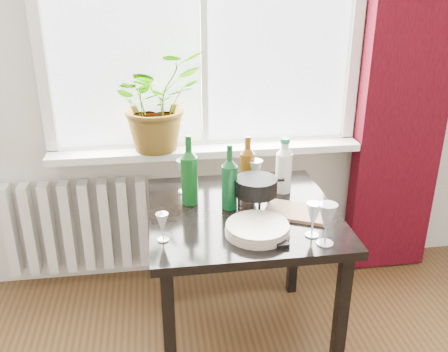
{
  "coord_description": "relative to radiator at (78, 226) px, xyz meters",
  "views": [
    {
      "loc": [
        -0.28,
        -0.45,
        1.77
      ],
      "look_at": [
        0.01,
        1.55,
        0.91
      ],
      "focal_mm": 40.0,
      "sensor_mm": 36.0,
      "label": 1
    }
  ],
  "objects": [
    {
      "name": "window",
      "position": [
        0.75,
        0.04,
        1.22
      ],
      "size": [
        1.72,
        0.08,
        1.62
      ],
      "color": "white",
      "rests_on": "ground"
    },
    {
      "name": "windowsill",
      "position": [
        0.75,
        -0.03,
        0.44
      ],
      "size": [
        1.72,
        0.2,
        0.04
      ],
      "color": "white",
      "rests_on": "ground"
    },
    {
      "name": "curtain",
      "position": [
        1.87,
        -0.06,
        0.92
      ],
      "size": [
        0.5,
        0.12,
        2.56
      ],
      "color": "#32040C",
      "rests_on": "ground"
    },
    {
      "name": "radiator",
      "position": [
        0.0,
        0.0,
        0.0
      ],
      "size": [
        0.8,
        0.1,
        0.55
      ],
      "color": "silver",
      "rests_on": "ground"
    },
    {
      "name": "table",
      "position": [
        0.85,
        -0.63,
        0.27
      ],
      "size": [
        0.85,
        0.85,
        0.74
      ],
      "color": "black",
      "rests_on": "ground"
    },
    {
      "name": "potted_plant",
      "position": [
        0.49,
        -0.03,
        0.73
      ],
      "size": [
        0.62,
        0.6,
        0.53
      ],
      "primitive_type": "imported",
      "rotation": [
        0.0,
        0.0,
        0.52
      ],
      "color": "#217D24",
      "rests_on": "windowsill"
    },
    {
      "name": "wine_bottle_left",
      "position": [
        0.62,
        -0.52,
        0.53
      ],
      "size": [
        0.08,
        0.08,
        0.34
      ],
      "primitive_type": null,
      "rotation": [
        0.0,
        0.0,
        -0.06
      ],
      "color": "#0D4717",
      "rests_on": "table"
    },
    {
      "name": "wine_bottle_right",
      "position": [
        0.79,
        -0.6,
        0.51
      ],
      "size": [
        0.09,
        0.09,
        0.31
      ],
      "primitive_type": null,
      "rotation": [
        0.0,
        0.0,
        0.43
      ],
      "color": "#0D451E",
      "rests_on": "table"
    },
    {
      "name": "bottle_amber",
      "position": [
        0.91,
        -0.43,
        0.51
      ],
      "size": [
        0.09,
        0.09,
        0.29
      ],
      "primitive_type": null,
      "rotation": [
        0.0,
        0.0,
        0.37
      ],
      "color": "#693A0B",
      "rests_on": "table"
    },
    {
      "name": "cleaning_bottle",
      "position": [
        1.08,
        -0.45,
        0.5
      ],
      "size": [
        0.1,
        0.1,
        0.28
      ],
      "primitive_type": null,
      "rotation": [
        0.0,
        0.0,
        0.43
      ],
      "color": "white",
      "rests_on": "table"
    },
    {
      "name": "wineglass_front_right",
      "position": [
        1.12,
        -0.97,
        0.45
      ],
      "size": [
        0.1,
        0.1,
        0.18
      ],
      "primitive_type": null,
      "rotation": [
        0.0,
        0.0,
        0.39
      ],
      "color": "#AFB5BC",
      "rests_on": "table"
    },
    {
      "name": "wineglass_far_right",
      "position": [
        1.09,
        -0.9,
        0.44
      ],
      "size": [
        0.08,
        0.08,
        0.15
      ],
      "primitive_type": null,
      "rotation": [
        0.0,
        0.0,
        0.19
      ],
      "color": "silver",
      "rests_on": "table"
    },
    {
      "name": "wineglass_back_center",
      "position": [
        0.94,
        -0.45,
        0.45
      ],
      "size": [
        0.08,
        0.08,
        0.18
      ],
      "primitive_type": null,
      "rotation": [
        0.0,
        0.0,
        0.06
      ],
      "color": "silver",
      "rests_on": "table"
    },
    {
      "name": "wineglass_back_left",
      "position": [
        0.6,
        -0.39,
        0.45
      ],
      "size": [
        0.07,
        0.07,
        0.17
      ],
      "primitive_type": null,
      "rotation": [
        0.0,
        0.0,
        -0.02
      ],
      "color": "silver",
      "rests_on": "table"
    },
    {
      "name": "wineglass_front_left",
      "position": [
        0.48,
        -0.85,
        0.42
      ],
      "size": [
        0.07,
        0.07,
        0.12
      ],
      "primitive_type": null,
      "rotation": [
        0.0,
        0.0,
        0.34
      ],
      "color": "silver",
      "rests_on": "table"
    },
    {
      "name": "plate_stack",
      "position": [
        0.87,
        -0.85,
        0.38
      ],
      "size": [
        0.31,
        0.31,
        0.04
      ],
      "primitive_type": "cylinder",
      "rotation": [
        0.0,
        0.0,
        -0.14
      ],
      "color": "beige",
      "rests_on": "table"
    },
    {
      "name": "fondue_pot",
      "position": [
        0.91,
        -0.62,
        0.44
      ],
      "size": [
        0.23,
        0.2,
        0.15
      ],
      "primitive_type": null,
      "rotation": [
        0.0,
        0.0,
        0.05
      ],
      "color": "black",
      "rests_on": "table"
    },
    {
      "name": "tv_remote",
      "position": [
        0.94,
        -0.9,
        0.37
      ],
      "size": [
        0.07,
        0.17,
        0.02
      ],
      "primitive_type": "cube",
      "rotation": [
        0.0,
        0.0,
        0.12
      ],
      "color": "black",
      "rests_on": "table"
    },
    {
      "name": "cutting_board",
      "position": [
        1.08,
        -0.7,
        0.37
      ],
      "size": [
        0.33,
        0.29,
        0.02
      ],
      "primitive_type": "cube",
      "rotation": [
        0.0,
        0.0,
        -0.45
      ],
      "color": "#8B5E3E",
      "rests_on": "table"
    }
  ]
}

